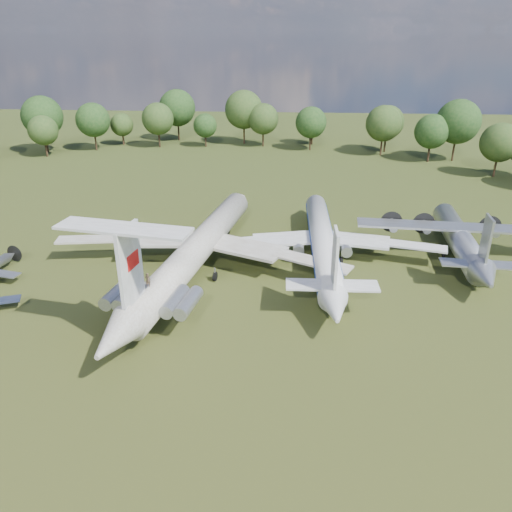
# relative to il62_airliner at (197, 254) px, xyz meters

# --- Properties ---
(ground) EXTENTS (300.00, 300.00, 0.00)m
(ground) POSITION_rel_il62_airliner_xyz_m (-3.30, -1.33, -2.70)
(ground) COLOR #1C3712
(ground) RESTS_ON ground
(il62_airliner) EXTENTS (51.06, 61.43, 5.40)m
(il62_airliner) POSITION_rel_il62_airliner_xyz_m (0.00, 0.00, 0.00)
(il62_airliner) COLOR silver
(il62_airliner) RESTS_ON ground
(tu104_jet) EXTENTS (36.10, 47.58, 4.69)m
(tu104_jet) POSITION_rel_il62_airliner_xyz_m (17.37, 4.85, -0.36)
(tu104_jet) COLOR silver
(tu104_jet) RESTS_ON ground
(an12_transport) EXTENTS (32.08, 35.34, 4.39)m
(an12_transport) POSITION_rel_il62_airliner_xyz_m (37.71, 8.00, -0.50)
(an12_transport) COLOR #919498
(an12_transport) RESTS_ON ground
(person_on_il62) EXTENTS (0.61, 0.42, 1.63)m
(person_on_il62) POSITION_rel_il62_airliner_xyz_m (-2.56, -14.90, 3.52)
(person_on_il62) COLOR #906B49
(person_on_il62) RESTS_ON il62_airliner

